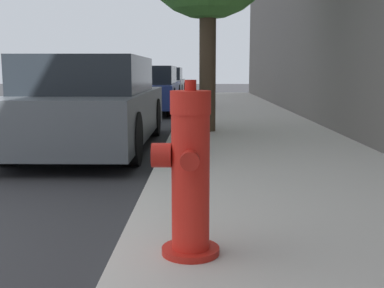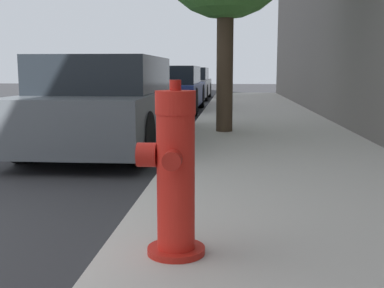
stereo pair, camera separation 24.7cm
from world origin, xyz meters
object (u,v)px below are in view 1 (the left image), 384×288
at_px(fire_hydrant, 189,175).
at_px(parked_car_near, 93,104).
at_px(parked_car_far, 161,84).
at_px(parked_car_mid, 147,89).

distance_m(fire_hydrant, parked_car_near, 4.73).
bearing_deg(parked_car_far, parked_car_near, -89.94).
height_order(fire_hydrant, parked_car_near, parked_car_near).
height_order(parked_car_near, parked_car_far, parked_car_near).
distance_m(fire_hydrant, parked_car_far, 17.05).
height_order(fire_hydrant, parked_car_mid, parked_car_mid).
distance_m(parked_car_mid, parked_car_far, 6.03).
xyz_separation_m(fire_hydrant, parked_car_far, (-1.53, 16.98, 0.04)).
height_order(fire_hydrant, parked_car_far, parked_car_far).
relative_size(fire_hydrant, parked_car_mid, 0.21).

